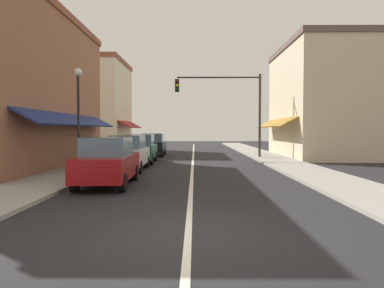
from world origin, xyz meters
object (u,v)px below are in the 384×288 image
at_px(parked_car_second_left, 128,153).
at_px(parked_car_far_left, 153,145).
at_px(parked_car_nearest_left, 108,162).
at_px(street_lamp_left_near, 78,103).
at_px(parked_car_third_left, 141,149).
at_px(traffic_signal_mast_arm, 231,100).

bearing_deg(parked_car_second_left, parked_car_far_left, 89.12).
bearing_deg(parked_car_far_left, parked_car_nearest_left, -90.52).
xyz_separation_m(parked_car_second_left, street_lamp_left_near, (-1.78, -2.05, 2.33)).
distance_m(parked_car_third_left, street_lamp_left_near, 6.84).
distance_m(parked_car_second_left, parked_car_third_left, 4.12).
xyz_separation_m(parked_car_nearest_left, parked_car_far_left, (-0.09, 15.02, 0.00)).
relative_size(parked_car_nearest_left, street_lamp_left_near, 0.87).
xyz_separation_m(parked_car_third_left, traffic_signal_mast_arm, (5.91, 3.65, 3.31)).
bearing_deg(parked_car_third_left, parked_car_second_left, -91.72).
distance_m(parked_car_nearest_left, parked_car_second_left, 4.87).
relative_size(parked_car_nearest_left, parked_car_far_left, 1.00).
bearing_deg(street_lamp_left_near, parked_car_third_left, 73.73).
height_order(parked_car_nearest_left, parked_car_far_left, same).
distance_m(parked_car_far_left, street_lamp_left_near, 12.57).
bearing_deg(parked_car_second_left, traffic_signal_mast_arm, 52.34).
xyz_separation_m(parked_car_second_left, traffic_signal_mast_arm, (5.93, 7.77, 3.31)).
bearing_deg(street_lamp_left_near, parked_car_nearest_left, -54.88).
relative_size(parked_car_nearest_left, traffic_signal_mast_arm, 0.67).
bearing_deg(parked_car_third_left, parked_car_far_left, 87.76).
bearing_deg(parked_car_far_left, street_lamp_left_near, -99.65).
height_order(parked_car_second_left, traffic_signal_mast_arm, traffic_signal_mast_arm).
height_order(parked_car_nearest_left, parked_car_second_left, same).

